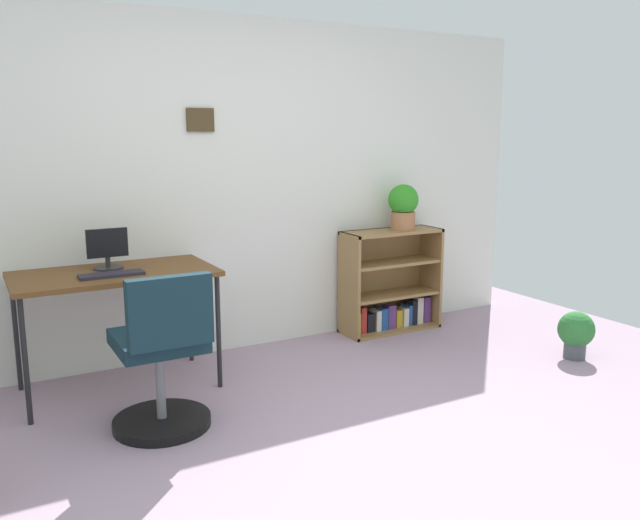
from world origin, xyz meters
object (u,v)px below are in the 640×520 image
keyboard (112,275)px  monitor (107,250)px  bookshelf_low (388,286)px  desk (115,280)px  potted_plant_on_shelf (403,205)px  potted_plant_floor (576,332)px  office_chair (163,363)px

keyboard → monitor: bearing=82.9°
monitor → keyboard: (-0.03, -0.21, -0.11)m
monitor → bookshelf_low: (2.17, 0.13, -0.51)m
monitor → desk: bearing=-81.6°
potted_plant_on_shelf → potted_plant_floor: potted_plant_on_shelf is taller
keyboard → potted_plant_on_shelf: potted_plant_on_shelf is taller
monitor → potted_plant_floor: monitor is taller
keyboard → office_chair: office_chair is taller
desk → office_chair: 0.78m
potted_plant_on_shelf → potted_plant_floor: size_ratio=1.06×
desk → potted_plant_floor: (2.90, -1.00, -0.50)m
office_chair → potted_plant_floor: 2.85m
potted_plant_on_shelf → potted_plant_floor: (0.65, -1.17, -0.81)m
keyboard → office_chair: (0.11, -0.59, -0.37)m
desk → potted_plant_on_shelf: (2.25, 0.17, 0.31)m
keyboard → office_chair: bearing=-79.2°
office_chair → desk: bearing=95.8°
keyboard → office_chair: size_ratio=0.41×
office_chair → potted_plant_floor: bearing=-5.7°
monitor → keyboard: 0.24m
bookshelf_low → potted_plant_on_shelf: 0.66m
bookshelf_low → desk: bearing=-174.1°
monitor → potted_plant_floor: 3.18m
potted_plant_on_shelf → office_chair: bearing=-157.9°
potted_plant_floor → office_chair: bearing=174.3°
office_chair → potted_plant_on_shelf: potted_plant_on_shelf is taller
office_chair → keyboard: bearing=100.8°
office_chair → potted_plant_on_shelf: bearing=22.1°
desk → potted_plant_floor: bearing=-18.9°
bookshelf_low → potted_plant_on_shelf: potted_plant_on_shelf is taller
potted_plant_on_shelf → potted_plant_floor: bearing=-60.8°
desk → keyboard: size_ratio=3.21×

